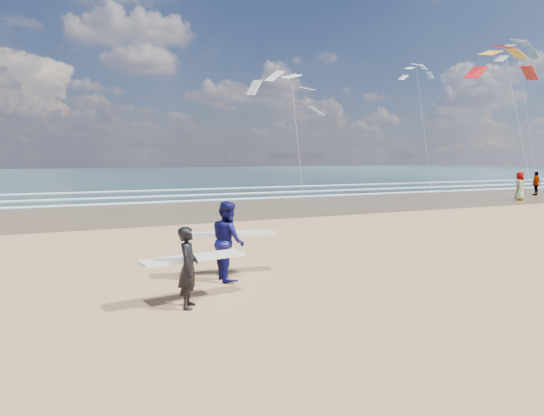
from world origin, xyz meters
name	(u,v)px	position (x,y,z in m)	size (l,w,h in m)	color
wet_sand_strip	(420,199)	(20.00, 18.00, 0.01)	(220.00, 12.00, 0.01)	#473726
ocean	(204,174)	(20.00, 72.00, 0.01)	(220.00, 100.00, 0.02)	#1B353D
foam_breakers	(343,189)	(20.00, 28.10, 0.05)	(220.00, 11.70, 0.05)	white
surfer_near	(189,266)	(-1.46, 0.32, 0.84)	(2.26, 1.14, 1.65)	black
surfer_far	(228,240)	(-0.02, 2.06, 0.98)	(2.26, 1.30, 1.95)	#0D0C44
beachgoer_0	(520,186)	(25.24, 14.07, 0.98)	(0.96, 0.62, 1.96)	#423B30
beachgoer_1	(536,184)	(30.22, 16.61, 0.92)	(1.08, 0.45, 1.85)	#4D3D38
kite_0	(513,97)	(28.17, 17.38, 7.52)	(6.95, 4.86, 12.83)	slate
kite_1	(295,115)	(13.29, 24.51, 6.15)	(6.63, 4.83, 10.58)	slate
kite_2	(525,100)	(39.99, 25.73, 8.67)	(5.72, 4.73, 16.04)	slate
kite_5	(423,118)	(32.45, 32.06, 7.13)	(4.51, 4.60, 13.90)	slate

